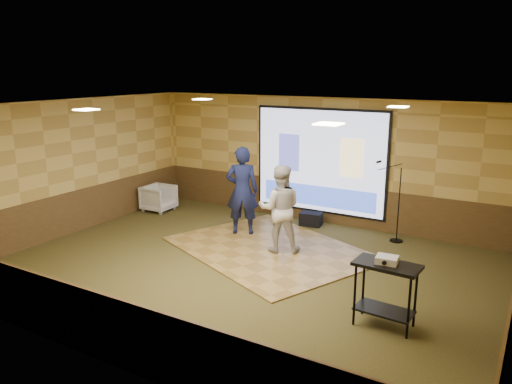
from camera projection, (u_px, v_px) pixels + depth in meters
The scene contains 18 objects.
ground at pixel (244, 269), 9.34m from camera, with size 9.00×9.00×0.00m, color #283618.
room_shell at pixel (243, 159), 8.83m from camera, with size 9.04×7.04×3.02m.
wainscot_back at pixel (319, 202), 12.14m from camera, with size 9.00×0.04×0.95m, color #482C18.
wainscot_front at pixel (100, 327), 6.31m from camera, with size 9.00×0.04×0.95m, color #482C18.
wainscot_left at pixel (78, 211), 11.42m from camera, with size 0.04×7.00×0.95m, color #482C18.
projector_screen at pixel (320, 162), 11.86m from camera, with size 3.32×0.06×2.52m.
downlight_nw at pixel (202, 99), 11.21m from camera, with size 0.32×0.32×0.02m, color #FFE8BF.
downlight_ne at pixel (398, 107), 9.05m from camera, with size 0.32×0.32×0.02m, color #FFE8BF.
downlight_sw at pixel (86, 110), 8.45m from camera, with size 0.32×0.32×0.02m, color #FFE8BF.
downlight_se at pixel (329, 124), 6.29m from camera, with size 0.32×0.32×0.02m, color #FFE8BF.
dance_floor at pixel (270, 249), 10.32m from camera, with size 3.91×2.98×0.03m, color olive.
player_left at pixel (242, 191), 11.04m from camera, with size 0.72×0.47×1.97m, color #141A40.
player_right at pixel (280, 209), 9.99m from camera, with size 0.87×0.67×1.78m, color beige.
av_table at pixel (386, 283), 7.12m from camera, with size 0.92×0.48×0.97m.
projector at pixel (387, 260), 7.06m from camera, with size 0.30×0.25×0.10m, color silver.
mic_stand at pixel (395, 219), 10.73m from camera, with size 0.69×0.28×1.75m.
banquet_chair at pixel (159, 198), 13.06m from camera, with size 0.73×0.75×0.68m, color gray.
duffel_bag at pixel (311, 219), 11.88m from camera, with size 0.50×0.34×0.31m, color black.
Camera 1 is at (4.60, -7.41, 3.66)m, focal length 35.00 mm.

